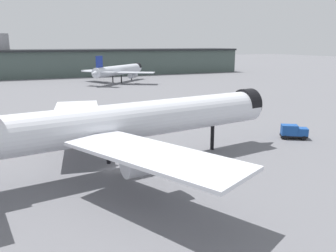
% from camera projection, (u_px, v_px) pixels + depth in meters
% --- Properties ---
extents(ground, '(900.00, 900.00, 0.00)m').
position_uv_depth(ground, '(113.00, 169.00, 56.07)').
color(ground, slate).
extents(airliner_near_gate, '(61.59, 55.92, 17.26)m').
position_uv_depth(airliner_near_gate, '(128.00, 122.00, 55.56)').
color(airliner_near_gate, silver).
rests_on(airliner_near_gate, ground).
extents(airliner_far_taxiway, '(39.95, 36.32, 14.16)m').
position_uv_depth(airliner_far_taxiway, '(119.00, 70.00, 177.51)').
color(airliner_far_taxiway, silver).
rests_on(airliner_far_taxiway, ground).
extents(terminal_building, '(192.41, 44.01, 25.41)m').
position_uv_depth(terminal_building, '(94.00, 62.00, 220.22)').
color(terminal_building, '#475651').
rests_on(terminal_building, ground).
extents(service_truck_front, '(5.85, 4.97, 3.00)m').
position_uv_depth(service_truck_front, '(294.00, 131.00, 73.55)').
color(service_truck_front, black).
rests_on(service_truck_front, ground).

